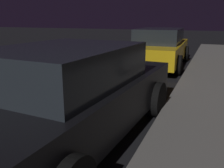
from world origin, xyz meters
The scene contains 2 objects.
car_black centered at (2.85, 3.68, 0.71)m, with size 2.34×4.62×1.43m.
car_yellow_cab centered at (2.85, 10.12, 0.71)m, with size 2.09×4.63×1.43m.
Camera 1 is at (4.79, 0.68, 1.81)m, focal length 39.29 mm.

